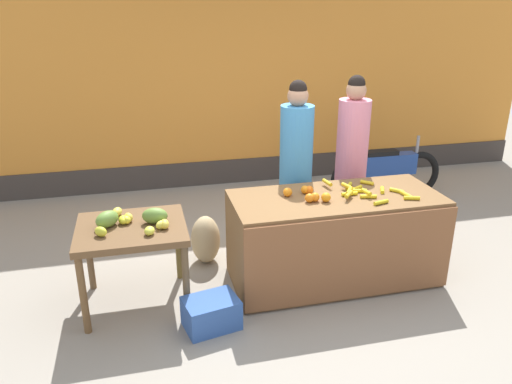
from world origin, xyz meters
name	(u,v)px	position (x,y,z in m)	size (l,w,h in m)	color
ground_plane	(297,281)	(0.00, 0.00, 0.00)	(24.00, 24.00, 0.00)	gray
market_wall_back	(234,86)	(0.00, 3.05, 1.42)	(9.29, 0.23, 2.91)	orange
fruit_stall_counter	(335,238)	(0.36, -0.01, 0.43)	(1.96, 0.86, 0.86)	brown
side_table_wooden	(132,237)	(-1.52, 0.00, 0.66)	(0.93, 0.80, 0.76)	brown
banana_bunch_pile	(366,191)	(0.64, -0.02, 0.89)	(0.73, 0.63, 0.07)	yellow
orange_pile	(309,194)	(0.08, 0.00, 0.91)	(0.38, 0.32, 0.09)	orange
mango_papaya_pile	(133,219)	(-1.49, 0.01, 0.82)	(0.65, 0.60, 0.14)	#D6DA43
vendor_woman_blue_shirt	(296,169)	(0.17, 0.67, 0.93)	(0.34, 0.34, 1.84)	#33333D
vendor_woman_pink_shirt	(351,161)	(0.83, 0.76, 0.94)	(0.34, 0.34, 1.86)	#33333D
parked_motorcycle	(386,172)	(1.83, 1.78, 0.40)	(1.60, 0.18, 0.88)	black
produce_crate	(211,313)	(-0.92, -0.51, 0.13)	(0.44, 0.32, 0.26)	#3359A5
produce_sack	(206,239)	(-0.80, 0.62, 0.25)	(0.36, 0.30, 0.51)	tan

